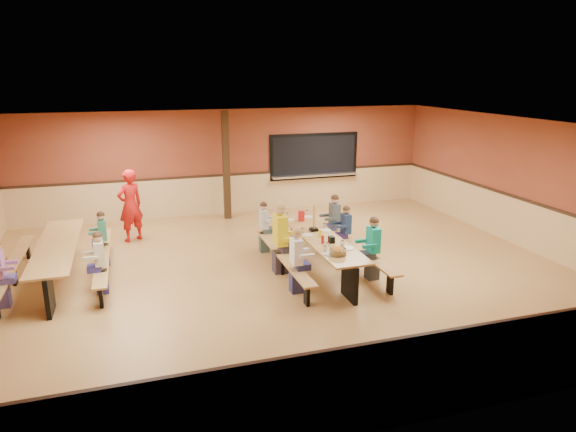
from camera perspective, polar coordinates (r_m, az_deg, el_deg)
name	(u,v)px	position (r m, az deg, el deg)	size (l,w,h in m)	color
ground	(278,273)	(10.67, -1.11, -6.35)	(12.00, 12.00, 0.00)	olive
room_envelope	(278,241)	(10.43, -1.13, -2.83)	(12.04, 10.04, 3.02)	brown
kitchen_pass_through	(314,158)	(15.62, 2.93, 6.44)	(2.78, 0.28, 1.38)	black
structural_post	(226,166)	(14.35, -6.88, 5.55)	(0.18, 0.18, 3.00)	black
cafeteria_table_main	(320,245)	(10.71, 3.53, -3.29)	(1.91, 3.70, 0.74)	#AB7E44
cafeteria_table_second	(58,255)	(11.13, -24.17, -3.94)	(1.91, 3.70, 0.74)	#AB7E44
seated_child_white_left	(296,261)	(9.57, 0.93, -5.03)	(0.38, 0.31, 1.24)	white
seated_adult_yellow	(280,239)	(10.47, -0.86, -2.52)	(0.49, 0.40, 1.46)	yellow
seated_child_grey_left	(264,227)	(11.73, -2.71, -1.27)	(0.35, 0.28, 1.16)	#B9B9B9
seated_child_teal_right	(373,249)	(10.30, 9.42, -3.60)	(0.40, 0.33, 1.27)	#10A490
seated_child_navy_right	(346,232)	(11.46, 6.43, -1.77)	(0.35, 0.28, 1.16)	#1B2B4C
seated_child_char_right	(334,222)	(12.03, 5.18, -0.64)	(0.39, 0.32, 1.26)	#41494B
seated_child_purple_sec	(0,275)	(10.29, -29.39, -5.70)	(0.37, 0.30, 1.21)	#9B5E9C
seated_child_green_sec	(103,239)	(11.62, -19.86, -2.38)	(0.35, 0.28, 1.16)	#2F785C
seated_child_tan_sec	(100,263)	(10.15, -20.14, -4.93)	(0.36, 0.29, 1.19)	#B4B392
standing_woman	(130,205)	(13.00, -17.12, 1.13)	(0.65, 0.42, 1.77)	red
punch_pitcher	(301,216)	(11.65, 1.49, -0.01)	(0.16, 0.16, 0.22)	#B51918
chip_bowl	(338,251)	(9.55, 5.55, -3.88)	(0.32, 0.32, 0.15)	orange
napkin_dispenser	(331,240)	(10.21, 4.85, -2.62)	(0.10, 0.14, 0.13)	black
condiment_mustard	(320,234)	(10.48, 3.58, -1.98)	(0.06, 0.06, 0.17)	yellow
condiment_ketchup	(323,239)	(10.14, 3.87, -2.61)	(0.06, 0.06, 0.17)	#B2140F
table_paddle	(314,225)	(10.91, 2.88, -0.96)	(0.16, 0.16, 0.56)	black
place_settings	(320,233)	(10.62, 3.55, -1.91)	(0.65, 3.30, 0.11)	beige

